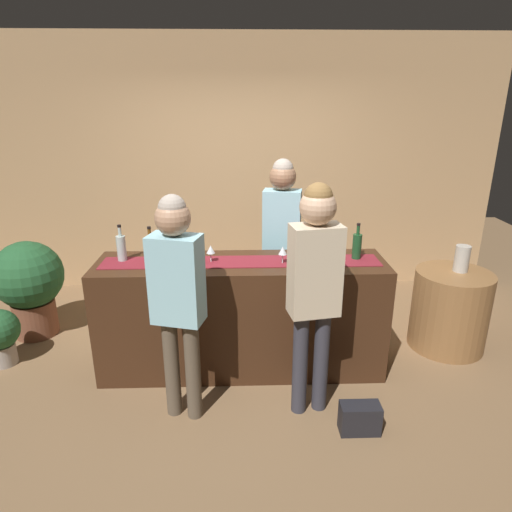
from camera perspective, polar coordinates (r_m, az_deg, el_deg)
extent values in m
plane|color=brown|center=(4.04, -1.76, -13.77)|extent=(10.00, 10.00, 0.00)
cube|color=tan|center=(5.33, -2.01, 11.24)|extent=(6.00, 0.12, 2.90)
cube|color=#3D2314|center=(3.80, -1.83, -7.65)|extent=(2.35, 0.60, 0.97)
cube|color=maroon|center=(3.60, -1.91, -0.73)|extent=(2.24, 0.28, 0.01)
cylinder|color=#B2C6C1|center=(3.75, -16.81, 0.91)|extent=(0.07, 0.07, 0.21)
cylinder|color=#B2C6C1|center=(3.71, -17.02, 3.00)|extent=(0.03, 0.03, 0.08)
cylinder|color=black|center=(3.70, -17.09, 3.69)|extent=(0.03, 0.03, 0.02)
cylinder|color=brown|center=(3.64, -13.28, 0.69)|extent=(0.07, 0.07, 0.21)
cylinder|color=brown|center=(3.60, -13.45, 2.84)|extent=(0.03, 0.03, 0.08)
cylinder|color=black|center=(3.59, -13.51, 3.55)|extent=(0.03, 0.03, 0.02)
cylinder|color=#194723|center=(3.73, 12.76, 1.16)|extent=(0.07, 0.07, 0.21)
cylinder|color=#194723|center=(3.68, 12.93, 3.26)|extent=(0.03, 0.03, 0.08)
cylinder|color=black|center=(3.67, 12.98, 3.96)|extent=(0.03, 0.03, 0.02)
cylinder|color=silver|center=(3.61, -5.75, -0.76)|extent=(0.06, 0.06, 0.00)
cylinder|color=silver|center=(3.60, -5.77, -0.17)|extent=(0.01, 0.01, 0.08)
cone|color=silver|center=(3.58, -5.81, 0.89)|extent=(0.07, 0.07, 0.06)
cylinder|color=silver|center=(3.57, 3.40, -0.94)|extent=(0.06, 0.06, 0.00)
cylinder|color=silver|center=(3.56, 3.41, -0.35)|extent=(0.01, 0.01, 0.08)
cone|color=silver|center=(3.53, 3.43, 0.72)|extent=(0.07, 0.07, 0.06)
cylinder|color=silver|center=(3.59, 9.69, -1.07)|extent=(0.06, 0.06, 0.00)
cylinder|color=silver|center=(3.58, 9.73, -0.47)|extent=(0.01, 0.01, 0.08)
cone|color=silver|center=(3.56, 9.79, 0.59)|extent=(0.07, 0.07, 0.06)
cylinder|color=#26262B|center=(4.36, 4.19, -5.12)|extent=(0.11, 0.11, 0.80)
cylinder|color=#26262B|center=(4.38, 2.09, -5.00)|extent=(0.11, 0.11, 0.80)
cube|color=#99D1E0|center=(4.12, 3.32, 4.06)|extent=(0.37, 0.26, 0.64)
sphere|color=#9E7051|center=(4.03, 3.45, 10.08)|extent=(0.24, 0.24, 0.24)
sphere|color=#AD9E8E|center=(4.02, 3.47, 11.01)|extent=(0.19, 0.19, 0.19)
cylinder|color=#33333D|center=(3.34, 5.64, -13.53)|extent=(0.11, 0.11, 0.80)
cylinder|color=#33333D|center=(3.38, 8.30, -13.15)|extent=(0.11, 0.11, 0.80)
cube|color=beige|center=(3.03, 7.53, -1.86)|extent=(0.37, 0.26, 0.63)
sphere|color=#DBAD89|center=(2.90, 7.91, 6.21)|extent=(0.24, 0.24, 0.24)
sphere|color=olive|center=(2.89, 7.98, 7.48)|extent=(0.19, 0.19, 0.19)
cylinder|color=brown|center=(3.37, -10.68, -13.80)|extent=(0.11, 0.11, 0.77)
cylinder|color=brown|center=(3.31, -8.06, -14.24)|extent=(0.11, 0.11, 0.77)
cube|color=#99D1E0|center=(3.02, -10.10, -2.99)|extent=(0.38, 0.28, 0.61)
sphere|color=tan|center=(2.88, -10.59, 4.77)|extent=(0.23, 0.23, 0.23)
sphere|color=#AD9E8E|center=(2.87, -10.67, 6.00)|extent=(0.18, 0.18, 0.18)
cylinder|color=olive|center=(4.52, 23.50, -6.33)|extent=(0.68, 0.68, 0.74)
cylinder|color=#B7B2A8|center=(4.40, 24.81, -0.30)|extent=(0.13, 0.13, 0.24)
cylinder|color=brown|center=(4.95, -26.33, -7.04)|extent=(0.40, 0.40, 0.35)
sphere|color=#23562D|center=(4.78, -27.13, -2.17)|extent=(0.65, 0.65, 0.65)
cylinder|color=#9E9389|center=(4.59, -29.54, -10.85)|extent=(0.22, 0.22, 0.19)
cube|color=black|center=(3.39, 13.12, -19.53)|extent=(0.28, 0.14, 0.22)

